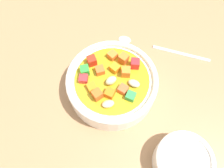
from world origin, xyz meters
TOP-DOWN VIEW (x-y plane):
  - ground_plane at (0.00, 0.00)cm, footprint 140.00×140.00cm
  - soup_bowl_main at (-0.01, -0.01)cm, footprint 19.66×19.66cm
  - spoon at (-14.27, 7.87)cm, footprint 2.23×23.42cm
  - side_bowl_small at (12.03, 17.25)cm, footprint 10.90×10.90cm

SIDE VIEW (x-z plane):
  - ground_plane at x=0.00cm, z-range -2.00..0.00cm
  - spoon at x=-14.27cm, z-range -0.04..0.89cm
  - side_bowl_small at x=12.03cm, z-range 0.08..5.24cm
  - soup_bowl_main at x=-0.01cm, z-range -0.49..6.84cm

